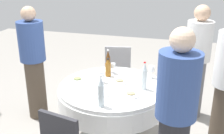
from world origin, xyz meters
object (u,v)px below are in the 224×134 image
dining_table (112,97)px  person_outer (197,61)px  wine_glass_inner (102,75)px  wine_glass_west (151,69)px  bottle_clear_right (144,77)px  bottle_brown_rear (108,61)px  plate_near (101,93)px  person_right (34,62)px  plate_far (120,81)px  bottle_clear_inner (101,92)px  wine_glass_left (113,66)px  person_rear (175,120)px  plate_mid (77,79)px  bottle_amber_outer (108,68)px  chair_left (118,66)px  plate_front (131,94)px

dining_table → person_outer: 1.32m
dining_table → wine_glass_inner: wine_glass_inner is taller
wine_glass_west → person_outer: size_ratio=0.10×
bottle_clear_right → bottle_brown_rear: (0.54, -0.41, -0.01)m
plate_near → person_right: 1.24m
plate_far → person_right: 1.25m
bottle_clear_inner → wine_glass_left: bottle_clear_inner is taller
wine_glass_inner → bottle_clear_inner: bearing=106.4°
plate_far → wine_glass_left: bearing=-58.4°
person_right → person_outer: bearing=-60.8°
person_right → person_rear: (-1.93, 1.03, 0.04)m
plate_mid → person_right: bearing=-18.4°
bottle_brown_rear → bottle_amber_outer: 0.16m
bottle_brown_rear → person_right: 1.02m
bottle_clear_right → bottle_amber_outer: (0.49, -0.26, -0.04)m
bottle_amber_outer → plate_mid: 0.41m
bottle_clear_right → chair_left: bearing=-63.3°
chair_left → plate_mid: bearing=-111.0°
dining_table → bottle_amber_outer: 0.39m
plate_far → person_rear: bearing=128.4°
bottle_brown_rear → wine_glass_left: bearing=146.7°
person_rear → bottle_clear_right: bearing=-108.2°
bottle_brown_rear → plate_front: bottle_brown_rear is taller
wine_glass_inner → person_right: size_ratio=0.09×
bottle_clear_right → person_rear: (-0.39, 0.77, -0.03)m
plate_near → chair_left: 1.49m
bottle_clear_right → wine_glass_left: (0.46, -0.35, -0.05)m
person_rear → person_outer: bearing=-141.4°
wine_glass_inner → plate_mid: (0.31, 0.01, -0.09)m
person_right → chair_left: 1.36m
bottle_amber_outer → person_rear: (-0.88, 1.02, 0.01)m
bottle_brown_rear → chair_left: bottle_brown_rear is taller
dining_table → wine_glass_west: size_ratio=8.13×
bottle_brown_rear → plate_far: bearing=127.7°
wine_glass_west → plate_near: bearing=52.2°
plate_front → bottle_clear_right: bearing=-119.1°
dining_table → wine_glass_left: size_ratio=9.12×
wine_glass_west → plate_near: size_ratio=0.70×
bottle_brown_rear → chair_left: 0.88m
wine_glass_inner → bottle_brown_rear: bearing=-84.4°
wine_glass_west → plate_far: 0.43m
wine_glass_west → plate_front: 0.57m
wine_glass_inner → plate_mid: bearing=2.7°
plate_mid → person_right: size_ratio=0.13×
chair_left → person_right: bearing=-146.2°
bottle_clear_inner → person_outer: (-0.92, -1.39, -0.07)m
wine_glass_left → plate_mid: wine_glass_left is taller
wine_glass_inner → person_rear: size_ratio=0.09×
bottle_clear_right → person_right: person_right is taller
wine_glass_inner → person_outer: person_outer is taller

